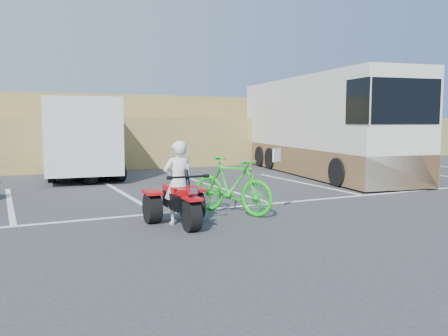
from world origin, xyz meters
name	(u,v)px	position (x,y,z in m)	size (l,w,h in m)	color
ground	(204,241)	(0.00, 0.00, 0.00)	(100.00, 100.00, 0.00)	#323234
parking_stripes	(171,198)	(0.87, 4.07, 0.00)	(28.00, 5.16, 0.01)	white
grass_embankment	(69,131)	(0.00, 15.48, 1.42)	(40.00, 8.50, 3.10)	olive
red_trike_atv	(182,225)	(0.05, 1.18, 0.00)	(1.11, 1.49, 0.97)	#B50A0F
rider	(178,183)	(0.06, 1.33, 0.77)	(0.56, 0.37, 1.53)	white
green_dirt_bike	(232,185)	(1.36, 1.76, 0.58)	(0.55, 1.93, 1.16)	#14BF19
cargo_trailer	(80,135)	(-0.39, 9.77, 1.39)	(2.76, 5.72, 2.57)	silver
rv_motorhome	(321,133)	(7.48, 6.96, 1.44)	(3.74, 9.46, 3.31)	silver
quad_atv_green	(98,181)	(-0.13, 8.14, 0.00)	(1.18, 1.58, 1.03)	#125218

